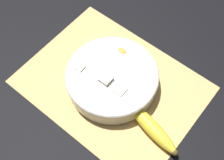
% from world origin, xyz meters
% --- Properties ---
extents(ground_plane, '(6.00, 6.00, 0.00)m').
position_xyz_m(ground_plane, '(0.00, 0.00, 0.00)').
color(ground_plane, black).
extents(bamboo_mat_center, '(0.49, 0.37, 0.01)m').
position_xyz_m(bamboo_mat_center, '(-0.00, 0.00, 0.00)').
color(bamboo_mat_center, tan).
rests_on(bamboo_mat_center, ground_plane).
extents(fruit_salad_bowl, '(0.26, 0.26, 0.07)m').
position_xyz_m(fruit_salad_bowl, '(0.00, -0.00, 0.04)').
color(fruit_salad_bowl, silver).
rests_on(fruit_salad_bowl, bamboo_mat_center).
extents(whole_banana, '(0.18, 0.07, 0.04)m').
position_xyz_m(whole_banana, '(-0.17, 0.04, 0.03)').
color(whole_banana, yellow).
rests_on(whole_banana, bamboo_mat_center).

